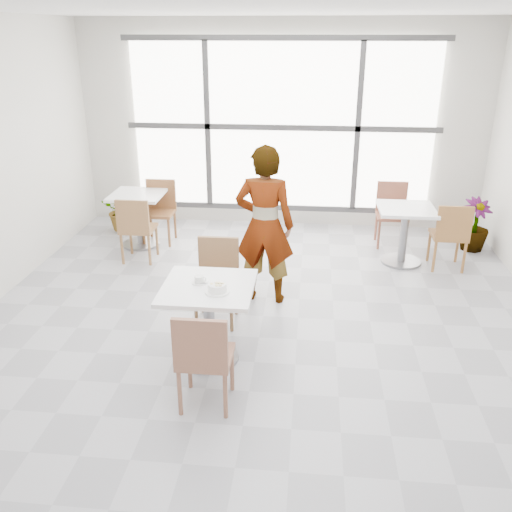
# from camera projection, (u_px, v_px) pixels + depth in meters

# --- Properties ---
(floor) EXTENTS (7.00, 7.00, 0.00)m
(floor) POSITION_uv_depth(u_px,v_px,m) (259.00, 337.00, 5.40)
(floor) COLOR #9E9EA5
(floor) RESTS_ON ground
(ceiling) EXTENTS (7.00, 7.00, 0.00)m
(ceiling) POSITION_uv_depth(u_px,v_px,m) (260.00, 5.00, 4.24)
(ceiling) COLOR white
(ceiling) RESTS_ON ground
(wall_back) EXTENTS (6.00, 0.00, 6.00)m
(wall_back) POSITION_uv_depth(u_px,v_px,m) (282.00, 127.00, 8.03)
(wall_back) COLOR silver
(wall_back) RESTS_ON ground
(window) EXTENTS (4.60, 0.07, 2.52)m
(window) POSITION_uv_depth(u_px,v_px,m) (282.00, 127.00, 7.98)
(window) COLOR white
(window) RESTS_ON ground
(main_table) EXTENTS (0.80, 0.80, 0.75)m
(main_table) POSITION_uv_depth(u_px,v_px,m) (209.00, 309.00, 4.85)
(main_table) COLOR white
(main_table) RESTS_ON ground
(chair_near) EXTENTS (0.42, 0.42, 0.87)m
(chair_near) POSITION_uv_depth(u_px,v_px,m) (203.00, 355.00, 4.20)
(chair_near) COLOR #905D48
(chair_near) RESTS_ON ground
(chair_far) EXTENTS (0.42, 0.42, 0.87)m
(chair_far) POSITION_uv_depth(u_px,v_px,m) (217.00, 274.00, 5.58)
(chair_far) COLOR brown
(chair_far) RESTS_ON ground
(oatmeal_bowl) EXTENTS (0.21, 0.21, 0.09)m
(oatmeal_bowl) POSITION_uv_depth(u_px,v_px,m) (217.00, 288.00, 4.63)
(oatmeal_bowl) COLOR white
(oatmeal_bowl) RESTS_ON main_table
(coffee_cup) EXTENTS (0.16, 0.13, 0.07)m
(coffee_cup) POSITION_uv_depth(u_px,v_px,m) (199.00, 280.00, 4.80)
(coffee_cup) COLOR silver
(coffee_cup) RESTS_ON main_table
(person) EXTENTS (0.67, 0.46, 1.75)m
(person) POSITION_uv_depth(u_px,v_px,m) (265.00, 226.00, 5.84)
(person) COLOR black
(person) RESTS_ON ground
(bg_table_left) EXTENTS (0.70, 0.70, 0.75)m
(bg_table_left) POSITION_uv_depth(u_px,v_px,m) (139.00, 212.00, 7.54)
(bg_table_left) COLOR white
(bg_table_left) RESTS_ON ground
(bg_table_right) EXTENTS (0.70, 0.70, 0.75)m
(bg_table_right) POSITION_uv_depth(u_px,v_px,m) (404.00, 227.00, 6.96)
(bg_table_right) COLOR white
(bg_table_right) RESTS_ON ground
(bg_chair_left_near) EXTENTS (0.42, 0.42, 0.87)m
(bg_chair_left_near) POSITION_uv_depth(u_px,v_px,m) (136.00, 226.00, 6.97)
(bg_chair_left_near) COLOR olive
(bg_chair_left_near) RESTS_ON ground
(bg_chair_left_far) EXTENTS (0.42, 0.42, 0.87)m
(bg_chair_left_far) POSITION_uv_depth(u_px,v_px,m) (160.00, 207.00, 7.72)
(bg_chair_left_far) COLOR brown
(bg_chair_left_far) RESTS_ON ground
(bg_chair_right_near) EXTENTS (0.42, 0.42, 0.87)m
(bg_chair_right_near) POSITION_uv_depth(u_px,v_px,m) (451.00, 232.00, 6.74)
(bg_chair_right_near) COLOR #9D6635
(bg_chair_right_near) RESTS_ON ground
(bg_chair_right_far) EXTENTS (0.42, 0.42, 0.87)m
(bg_chair_right_far) POSITION_uv_depth(u_px,v_px,m) (392.00, 209.00, 7.61)
(bg_chair_right_far) COLOR #9A5741
(bg_chair_right_far) RESTS_ON ground
(plant_left) EXTENTS (0.64, 0.58, 0.64)m
(plant_left) POSITION_uv_depth(u_px,v_px,m) (123.00, 209.00, 8.19)
(plant_left) COLOR #4E8E4D
(plant_left) RESTS_ON ground
(plant_right) EXTENTS (0.50, 0.50, 0.72)m
(plant_right) POSITION_uv_depth(u_px,v_px,m) (474.00, 225.00, 7.42)
(plant_right) COLOR #568A4A
(plant_right) RESTS_ON ground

